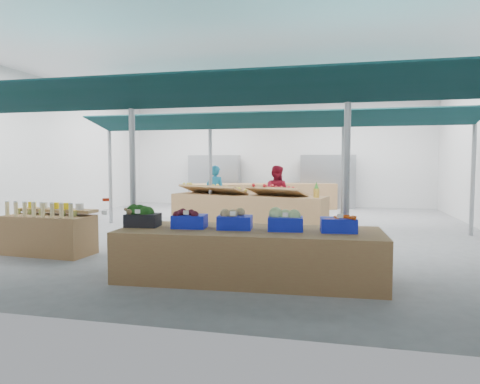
% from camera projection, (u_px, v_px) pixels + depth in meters
% --- Properties ---
extents(floor, '(13.00, 13.00, 0.00)m').
position_uv_depth(floor, '(242.00, 230.00, 10.97)').
color(floor, slate).
rests_on(floor, ground).
extents(hall, '(13.00, 13.00, 13.00)m').
position_uv_depth(hall, '(253.00, 131.00, 12.18)').
color(hall, silver).
rests_on(hall, ground).
extents(pole_grid, '(10.00, 4.60, 3.00)m').
position_uv_depth(pole_grid, '(259.00, 159.00, 8.97)').
color(pole_grid, gray).
rests_on(pole_grid, floor).
extents(awnings, '(9.50, 7.08, 0.30)m').
position_uv_depth(awnings, '(259.00, 113.00, 8.91)').
color(awnings, '#0B2F2F').
rests_on(awnings, pole_grid).
extents(back_shelving_left, '(2.00, 0.50, 2.00)m').
position_uv_depth(back_shelving_left, '(214.00, 181.00, 17.29)').
color(back_shelving_left, '#B23F33').
rests_on(back_shelving_left, floor).
extents(back_shelving_right, '(2.00, 0.50, 2.00)m').
position_uv_depth(back_shelving_right, '(328.00, 182.00, 16.29)').
color(back_shelving_right, '#B23F33').
rests_on(back_shelving_right, floor).
extents(bottle_shelf, '(1.71, 1.14, 1.02)m').
position_uv_depth(bottle_shelf, '(50.00, 232.00, 8.15)').
color(bottle_shelf, brown).
rests_on(bottle_shelf, floor).
extents(veg_counter, '(3.93, 1.48, 0.75)m').
position_uv_depth(veg_counter, '(249.00, 255.00, 6.36)').
color(veg_counter, brown).
rests_on(veg_counter, floor).
extents(fruit_counter, '(4.25, 1.78, 0.89)m').
position_uv_depth(fruit_counter, '(248.00, 212.00, 11.30)').
color(fruit_counter, brown).
rests_on(fruit_counter, floor).
extents(far_counter, '(5.33, 2.86, 0.95)m').
position_uv_depth(far_counter, '(264.00, 196.00, 15.84)').
color(far_counter, brown).
rests_on(far_counter, floor).
extents(crate_stack, '(0.53, 0.39, 0.60)m').
position_uv_depth(crate_stack, '(355.00, 262.00, 6.24)').
color(crate_stack, '#101EB7').
rests_on(crate_stack, floor).
extents(vendor_left, '(0.67, 0.51, 1.65)m').
position_uv_depth(vendor_left, '(215.00, 193.00, 12.61)').
color(vendor_left, '#176F9B').
rests_on(vendor_left, floor).
extents(vendor_right, '(0.91, 0.77, 1.65)m').
position_uv_depth(vendor_right, '(276.00, 194.00, 12.21)').
color(vendor_right, maroon).
rests_on(vendor_right, floor).
extents(crate_broccoli, '(0.53, 0.43, 0.35)m').
position_uv_depth(crate_broccoli, '(143.00, 216.00, 6.61)').
color(crate_broccoli, black).
rests_on(crate_broccoli, veg_counter).
extents(crate_beets, '(0.53, 0.43, 0.29)m').
position_uv_depth(crate_beets, '(190.00, 219.00, 6.48)').
color(crate_beets, '#101EB7').
rests_on(crate_beets, veg_counter).
extents(crate_celeriac, '(0.53, 0.43, 0.31)m').
position_uv_depth(crate_celeriac, '(235.00, 219.00, 6.36)').
color(crate_celeriac, '#101EB7').
rests_on(crate_celeriac, veg_counter).
extents(crate_cabbage, '(0.53, 0.43, 0.35)m').
position_uv_depth(crate_cabbage, '(286.00, 220.00, 6.22)').
color(crate_cabbage, '#101EB7').
rests_on(crate_cabbage, veg_counter).
extents(crate_carrots, '(0.53, 0.43, 0.29)m').
position_uv_depth(crate_carrots, '(338.00, 224.00, 6.10)').
color(crate_carrots, '#101EB7').
rests_on(crate_carrots, veg_counter).
extents(sparrow, '(0.12, 0.09, 0.11)m').
position_uv_depth(sparrow, '(129.00, 211.00, 6.50)').
color(sparrow, brown).
rests_on(sparrow, crate_broccoli).
extents(pole_ribbon, '(0.12, 0.12, 0.28)m').
position_uv_depth(pole_ribbon, '(106.00, 201.00, 7.39)').
color(pole_ribbon, red).
rests_on(pole_ribbon, pole_grid).
extents(apple_heap_yellow, '(2.02, 1.38, 0.27)m').
position_uv_depth(apple_heap_yellow, '(213.00, 188.00, 11.57)').
color(apple_heap_yellow, '#997247').
rests_on(apple_heap_yellow, fruit_counter).
extents(apple_heap_red, '(1.65, 1.23, 0.27)m').
position_uv_depth(apple_heap_red, '(276.00, 190.00, 10.83)').
color(apple_heap_red, '#997247').
rests_on(apple_heap_red, fruit_counter).
extents(pineapple, '(0.14, 0.14, 0.39)m').
position_uv_depth(pineapple, '(316.00, 190.00, 10.40)').
color(pineapple, '#8C6019').
rests_on(pineapple, fruit_counter).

